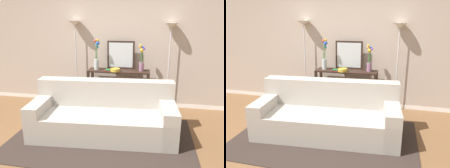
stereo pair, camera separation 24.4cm
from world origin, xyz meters
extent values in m
cube|color=brown|center=(0.00, 0.00, -0.01)|extent=(16.00, 16.00, 0.02)
cube|color=white|center=(0.00, 2.13, 0.04)|extent=(12.00, 0.15, 0.09)
cube|color=#B7A899|center=(0.00, 2.13, 1.40)|extent=(12.00, 0.14, 2.63)
cube|color=#332823|center=(0.16, 0.44, 0.01)|extent=(2.92, 1.88, 0.01)
cube|color=#ADA89E|center=(0.16, 0.54, 0.21)|extent=(2.39, 1.09, 0.42)
cube|color=#ADA89E|center=(0.14, 0.87, 0.65)|extent=(2.34, 0.44, 0.46)
cube|color=#ADA89E|center=(-0.88, 0.46, 0.30)|extent=(0.31, 0.93, 0.60)
cube|color=#ADA89E|center=(1.20, 0.63, 0.30)|extent=(0.31, 0.93, 0.60)
cube|color=black|center=(0.22, 1.78, 0.83)|extent=(1.28, 0.38, 0.03)
cube|color=black|center=(0.22, 1.78, 0.15)|extent=(1.18, 0.32, 0.01)
cube|color=black|center=(-0.39, 1.61, 0.41)|extent=(0.05, 0.05, 0.82)
cube|color=black|center=(0.84, 1.61, 0.41)|extent=(0.05, 0.05, 0.82)
cube|color=black|center=(-0.39, 1.94, 0.41)|extent=(0.05, 0.05, 0.82)
cube|color=black|center=(0.84, 1.94, 0.41)|extent=(0.05, 0.05, 0.82)
cylinder|color=silver|center=(-0.75, 1.92, 0.01)|extent=(0.26, 0.26, 0.02)
cylinder|color=silver|center=(-0.75, 1.92, 0.88)|extent=(0.02, 0.02, 1.72)
cone|color=silver|center=(-0.75, 1.92, 1.79)|extent=(0.28, 0.28, 0.10)
cylinder|color=silver|center=(1.24, 1.92, 0.01)|extent=(0.26, 0.26, 0.02)
cylinder|color=silver|center=(1.24, 1.92, 0.86)|extent=(0.02, 0.02, 1.69)
cone|color=silver|center=(1.24, 1.92, 1.76)|extent=(0.28, 0.28, 0.10)
cube|color=black|center=(0.24, 1.94, 1.14)|extent=(0.58, 0.02, 0.59)
cube|color=silver|center=(0.24, 1.93, 1.14)|extent=(0.51, 0.01, 0.52)
cylinder|color=silver|center=(-0.25, 1.76, 0.96)|extent=(0.10, 0.10, 0.22)
cylinder|color=#3D7538|center=(-0.24, 1.77, 1.19)|extent=(0.02, 0.02, 0.25)
sphere|color=#1495CC|center=(-0.22, 1.78, 1.32)|extent=(0.05, 0.05, 0.05)
cylinder|color=#3D7538|center=(-0.26, 1.77, 1.26)|extent=(0.03, 0.03, 0.38)
sphere|color=#D24734|center=(-0.27, 1.78, 1.45)|extent=(0.06, 0.06, 0.06)
cylinder|color=#3D7538|center=(-0.23, 1.76, 1.24)|extent=(0.01, 0.02, 0.34)
sphere|color=blue|center=(-0.21, 1.76, 1.40)|extent=(0.08, 0.08, 0.08)
cylinder|color=#3D7538|center=(-0.23, 1.76, 1.26)|extent=(0.01, 0.03, 0.39)
sphere|color=gold|center=(-0.21, 1.76, 1.46)|extent=(0.06, 0.06, 0.06)
cylinder|color=#3D7538|center=(-0.24, 1.77, 1.22)|extent=(0.04, 0.01, 0.30)
sphere|color=#3DA1CC|center=(-0.24, 1.79, 1.36)|extent=(0.06, 0.06, 0.06)
cylinder|color=gray|center=(0.69, 1.80, 0.94)|extent=(0.10, 0.10, 0.18)
cylinder|color=#3D7538|center=(0.70, 1.81, 1.17)|extent=(0.02, 0.01, 0.29)
sphere|color=blue|center=(0.70, 1.83, 1.32)|extent=(0.06, 0.06, 0.06)
cylinder|color=#3D7538|center=(0.68, 1.80, 1.18)|extent=(0.01, 0.02, 0.32)
sphere|color=#E3964F|center=(0.66, 1.80, 1.34)|extent=(0.06, 0.06, 0.06)
cylinder|color=#3D7538|center=(0.71, 1.80, 1.16)|extent=(0.02, 0.04, 0.28)
sphere|color=#7344D6|center=(0.73, 1.80, 1.30)|extent=(0.05, 0.05, 0.05)
cylinder|color=#3D7538|center=(0.68, 1.79, 1.20)|extent=(0.02, 0.02, 0.35)
sphere|color=gold|center=(0.66, 1.78, 1.38)|extent=(0.05, 0.05, 0.05)
cylinder|color=#3D7538|center=(0.69, 1.78, 1.15)|extent=(0.02, 0.01, 0.26)
sphere|color=gold|center=(0.69, 1.76, 1.28)|extent=(0.07, 0.07, 0.07)
cylinder|color=gold|center=(0.17, 1.66, 0.88)|extent=(0.20, 0.20, 0.05)
torus|color=gold|center=(0.17, 1.66, 0.91)|extent=(0.19, 0.19, 0.01)
cube|color=maroon|center=(0.04, 1.67, 0.86)|extent=(0.19, 0.15, 0.01)
cube|color=#236033|center=(0.04, 1.67, 0.87)|extent=(0.17, 0.14, 0.02)
cube|color=navy|center=(-0.27, 1.78, 0.05)|extent=(0.06, 0.16, 0.10)
cube|color=#6B3360|center=(-0.23, 1.78, 0.06)|extent=(0.03, 0.14, 0.12)
cube|color=#2D2D33|center=(-0.19, 1.78, 0.06)|extent=(0.05, 0.14, 0.13)
cube|color=silver|center=(-0.15, 1.78, 0.06)|extent=(0.03, 0.15, 0.12)
cube|color=#236033|center=(-0.10, 1.78, 0.05)|extent=(0.06, 0.18, 0.10)
cube|color=#1E7075|center=(-0.04, 1.78, 0.06)|extent=(0.05, 0.16, 0.12)
camera|label=1|loc=(0.95, -2.82, 1.91)|focal=36.68mm
camera|label=2|loc=(1.19, -2.77, 1.91)|focal=36.68mm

